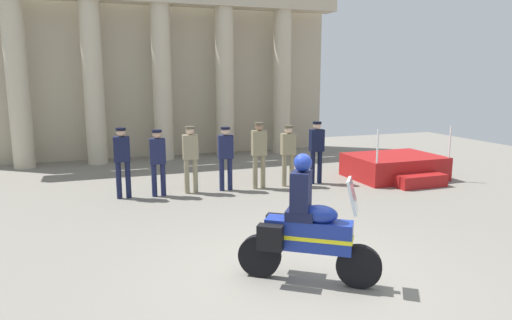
{
  "coord_description": "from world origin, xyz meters",
  "views": [
    {
      "loc": [
        -2.84,
        -5.84,
        2.97
      ],
      "look_at": [
        0.21,
        2.65,
        1.31
      ],
      "focal_mm": 32.33,
      "sensor_mm": 36.0,
      "label": 1
    }
  ],
  "objects_px": {
    "reviewing_stand": "(395,167)",
    "officer_in_row_0": "(122,157)",
    "officer_in_row_1": "(158,157)",
    "officer_in_row_3": "(226,153)",
    "officer_in_row_6": "(317,147)",
    "officer_in_row_2": "(191,154)",
    "officer_in_row_4": "(259,150)",
    "officer_in_row_5": "(288,151)",
    "motorcycle_with_rider": "(304,229)"
  },
  "relations": [
    {
      "from": "officer_in_row_5",
      "to": "officer_in_row_4",
      "type": "bearing_deg",
      "value": 4.75
    },
    {
      "from": "motorcycle_with_rider",
      "to": "officer_in_row_4",
      "type": "bearing_deg",
      "value": 111.64
    },
    {
      "from": "officer_in_row_3",
      "to": "officer_in_row_5",
      "type": "xyz_separation_m",
      "value": [
        1.73,
        -0.09,
        -0.01
      ]
    },
    {
      "from": "reviewing_stand",
      "to": "officer_in_row_4",
      "type": "xyz_separation_m",
      "value": [
        -4.17,
        0.21,
        0.72
      ]
    },
    {
      "from": "officer_in_row_4",
      "to": "officer_in_row_5",
      "type": "bearing_deg",
      "value": -175.25
    },
    {
      "from": "officer_in_row_0",
      "to": "officer_in_row_3",
      "type": "xyz_separation_m",
      "value": [
        2.57,
        -0.09,
        -0.04
      ]
    },
    {
      "from": "officer_in_row_4",
      "to": "officer_in_row_2",
      "type": "bearing_deg",
      "value": 0.63
    },
    {
      "from": "motorcycle_with_rider",
      "to": "reviewing_stand",
      "type": "bearing_deg",
      "value": 79.21
    },
    {
      "from": "officer_in_row_6",
      "to": "officer_in_row_4",
      "type": "bearing_deg",
      "value": 4.58
    },
    {
      "from": "officer_in_row_4",
      "to": "officer_in_row_0",
      "type": "bearing_deg",
      "value": 1.89
    },
    {
      "from": "reviewing_stand",
      "to": "officer_in_row_0",
      "type": "bearing_deg",
      "value": 177.17
    },
    {
      "from": "reviewing_stand",
      "to": "officer_in_row_1",
      "type": "height_order",
      "value": "officer_in_row_1"
    },
    {
      "from": "reviewing_stand",
      "to": "officer_in_row_5",
      "type": "height_order",
      "value": "officer_in_row_5"
    },
    {
      "from": "officer_in_row_4",
      "to": "officer_in_row_6",
      "type": "bearing_deg",
      "value": -175.42
    },
    {
      "from": "officer_in_row_0",
      "to": "officer_in_row_2",
      "type": "height_order",
      "value": "officer_in_row_0"
    },
    {
      "from": "officer_in_row_0",
      "to": "officer_in_row_3",
      "type": "height_order",
      "value": "officer_in_row_0"
    },
    {
      "from": "motorcycle_with_rider",
      "to": "officer_in_row_5",
      "type": "bearing_deg",
      "value": 103.76
    },
    {
      "from": "reviewing_stand",
      "to": "officer_in_row_6",
      "type": "xyz_separation_m",
      "value": [
        -2.48,
        0.2,
        0.7
      ]
    },
    {
      "from": "reviewing_stand",
      "to": "officer_in_row_3",
      "type": "distance_m",
      "value": 5.11
    },
    {
      "from": "officer_in_row_3",
      "to": "motorcycle_with_rider",
      "type": "relative_size",
      "value": 0.88
    },
    {
      "from": "officer_in_row_5",
      "to": "officer_in_row_6",
      "type": "height_order",
      "value": "officer_in_row_6"
    },
    {
      "from": "officer_in_row_1",
      "to": "officer_in_row_3",
      "type": "xyz_separation_m",
      "value": [
        1.74,
        -0.0,
        0.0
      ]
    },
    {
      "from": "officer_in_row_5",
      "to": "officer_in_row_3",
      "type": "bearing_deg",
      "value": 1.88
    },
    {
      "from": "officer_in_row_1",
      "to": "officer_in_row_3",
      "type": "height_order",
      "value": "officer_in_row_3"
    },
    {
      "from": "officer_in_row_1",
      "to": "officer_in_row_4",
      "type": "relative_size",
      "value": 0.94
    },
    {
      "from": "reviewing_stand",
      "to": "officer_in_row_0",
      "type": "distance_m",
      "value": 7.67
    },
    {
      "from": "officer_in_row_4",
      "to": "motorcycle_with_rider",
      "type": "distance_m",
      "value": 5.68
    },
    {
      "from": "officer_in_row_1",
      "to": "officer_in_row_2",
      "type": "height_order",
      "value": "officer_in_row_2"
    },
    {
      "from": "reviewing_stand",
      "to": "officer_in_row_3",
      "type": "xyz_separation_m",
      "value": [
        -5.06,
        0.29,
        0.66
      ]
    },
    {
      "from": "motorcycle_with_rider",
      "to": "officer_in_row_6",
      "type": "bearing_deg",
      "value": 96.52
    },
    {
      "from": "officer_in_row_4",
      "to": "officer_in_row_5",
      "type": "relative_size",
      "value": 1.07
    },
    {
      "from": "officer_in_row_0",
      "to": "motorcycle_with_rider",
      "type": "bearing_deg",
      "value": 115.26
    },
    {
      "from": "officer_in_row_2",
      "to": "officer_in_row_6",
      "type": "height_order",
      "value": "officer_in_row_6"
    },
    {
      "from": "reviewing_stand",
      "to": "officer_in_row_2",
      "type": "height_order",
      "value": "officer_in_row_2"
    },
    {
      "from": "officer_in_row_1",
      "to": "officer_in_row_6",
      "type": "bearing_deg",
      "value": -176.48
    },
    {
      "from": "officer_in_row_6",
      "to": "reviewing_stand",
      "type": "bearing_deg",
      "value": -179.91
    },
    {
      "from": "reviewing_stand",
      "to": "officer_in_row_3",
      "type": "height_order",
      "value": "officer_in_row_3"
    },
    {
      "from": "officer_in_row_4",
      "to": "officer_in_row_1",
      "type": "bearing_deg",
      "value": 2.84
    },
    {
      "from": "reviewing_stand",
      "to": "officer_in_row_2",
      "type": "xyz_separation_m",
      "value": [
        -5.97,
        0.34,
        0.69
      ]
    },
    {
      "from": "reviewing_stand",
      "to": "officer_in_row_5",
      "type": "bearing_deg",
      "value": 176.46
    },
    {
      "from": "officer_in_row_3",
      "to": "officer_in_row_4",
      "type": "bearing_deg",
      "value": 179.2
    },
    {
      "from": "officer_in_row_4",
      "to": "motorcycle_with_rider",
      "type": "relative_size",
      "value": 0.93
    },
    {
      "from": "officer_in_row_2",
      "to": "officer_in_row_5",
      "type": "bearing_deg",
      "value": -178.07
    },
    {
      "from": "officer_in_row_1",
      "to": "motorcycle_with_rider",
      "type": "height_order",
      "value": "motorcycle_with_rider"
    },
    {
      "from": "officer_in_row_1",
      "to": "officer_in_row_3",
      "type": "bearing_deg",
      "value": -175.29
    },
    {
      "from": "reviewing_stand",
      "to": "officer_in_row_6",
      "type": "bearing_deg",
      "value": 175.36
    },
    {
      "from": "officer_in_row_0",
      "to": "officer_in_row_6",
      "type": "bearing_deg",
      "value": -177.23
    },
    {
      "from": "officer_in_row_0",
      "to": "officer_in_row_3",
      "type": "distance_m",
      "value": 2.57
    },
    {
      "from": "officer_in_row_1",
      "to": "officer_in_row_4",
      "type": "height_order",
      "value": "officer_in_row_4"
    },
    {
      "from": "officer_in_row_1",
      "to": "officer_in_row_3",
      "type": "relative_size",
      "value": 1.0
    }
  ]
}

